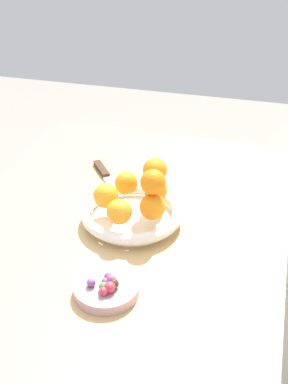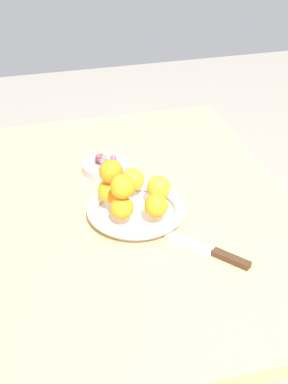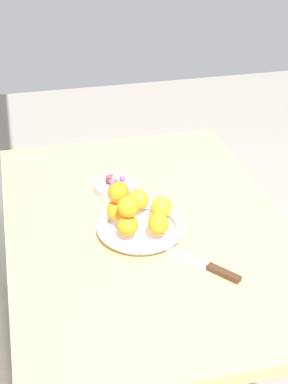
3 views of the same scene
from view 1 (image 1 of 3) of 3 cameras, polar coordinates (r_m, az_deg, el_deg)
name	(u,v)px [view 1 (image 1 of 3)]	position (r m, az deg, el deg)	size (l,w,h in m)	color
dining_table	(119,259)	(1.17, -3.02, -7.94)	(1.10, 0.76, 0.74)	tan
fruit_bowl	(132,214)	(1.12, -1.43, -2.66)	(0.24, 0.24, 0.04)	white
candy_dish	(107,289)	(0.94, -4.47, -11.35)	(0.13, 0.13, 0.02)	#B28C99
orange_0	(119,212)	(1.05, -2.96, -2.36)	(0.06, 0.06, 0.06)	orange
orange_1	(153,207)	(1.06, 1.02, -1.76)	(0.06, 0.06, 0.06)	orange
orange_2	(156,191)	(1.13, 1.42, 0.17)	(0.05, 0.05, 0.05)	orange
orange_3	(126,183)	(1.16, -2.12, 1.07)	(0.06, 0.06, 0.06)	orange
orange_4	(106,196)	(1.11, -4.54, -0.44)	(0.06, 0.06, 0.06)	orange
orange_5	(153,182)	(1.04, 1.08, 1.18)	(0.06, 0.06, 0.06)	orange
orange_6	(155,170)	(1.10, 1.31, 2.62)	(0.06, 0.06, 0.06)	orange
candy_ball_0	(104,287)	(0.92, -4.81, -11.10)	(0.02, 0.02, 0.02)	#4C9947
candy_ball_1	(108,277)	(0.94, -4.26, -9.98)	(0.02, 0.02, 0.02)	#C6384C
candy_ball_2	(114,284)	(0.92, -3.61, -10.80)	(0.02, 0.02, 0.02)	#472819
candy_ball_3	(104,291)	(0.91, -4.82, -11.65)	(0.02, 0.02, 0.02)	#C6384C
candy_ball_4	(111,280)	(0.93, -3.93, -10.31)	(0.02, 0.02, 0.02)	#8C4C99
candy_ball_5	(105,282)	(0.93, -4.61, -10.55)	(0.02, 0.02, 0.02)	#8C4C99
candy_ball_6	(91,283)	(0.93, -6.28, -10.62)	(0.02, 0.02, 0.02)	#8C4C99
candy_ball_7	(110,287)	(0.91, -4.09, -11.20)	(0.02, 0.02, 0.02)	#C6384C
knife	(108,180)	(1.30, -4.23, 1.48)	(0.22, 0.18, 0.01)	#3F2819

